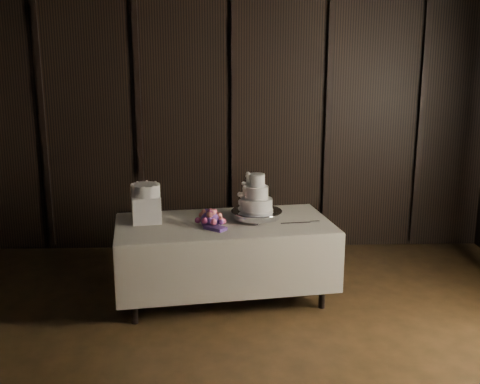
% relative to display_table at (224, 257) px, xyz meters
% --- Properties ---
extents(room, '(6.08, 7.08, 3.08)m').
position_rel_display_table_xyz_m(room, '(0.13, -1.96, 1.08)').
color(room, black).
rests_on(room, ground).
extents(display_table, '(2.12, 1.32, 0.76)m').
position_rel_display_table_xyz_m(display_table, '(0.00, 0.00, 0.00)').
color(display_table, beige).
rests_on(display_table, ground).
extents(cake_stand, '(0.62, 0.62, 0.09)m').
position_rel_display_table_xyz_m(cake_stand, '(0.31, 0.07, 0.39)').
color(cake_stand, silver).
rests_on(cake_stand, display_table).
extents(wedding_cake, '(0.34, 0.30, 0.35)m').
position_rel_display_table_xyz_m(wedding_cake, '(0.28, 0.06, 0.57)').
color(wedding_cake, white).
rests_on(wedding_cake, cake_stand).
extents(bouquet, '(0.49, 0.51, 0.20)m').
position_rel_display_table_xyz_m(bouquet, '(-0.13, -0.10, 0.41)').
color(bouquet, '#DA4D6A').
rests_on(bouquet, display_table).
extents(box_pedestal, '(0.30, 0.30, 0.25)m').
position_rel_display_table_xyz_m(box_pedestal, '(-0.72, 0.05, 0.47)').
color(box_pedestal, white).
rests_on(box_pedestal, display_table).
extents(small_cake, '(0.30, 0.30, 0.11)m').
position_rel_display_table_xyz_m(small_cake, '(-0.72, 0.05, 0.65)').
color(small_cake, white).
rests_on(small_cake, box_pedestal).
extents(cake_knife, '(0.37, 0.07, 0.01)m').
position_rel_display_table_xyz_m(cake_knife, '(0.66, -0.06, 0.35)').
color(cake_knife, silver).
rests_on(cake_knife, display_table).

